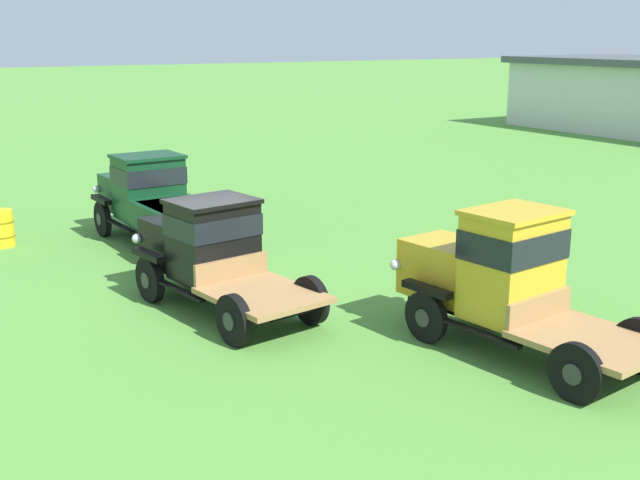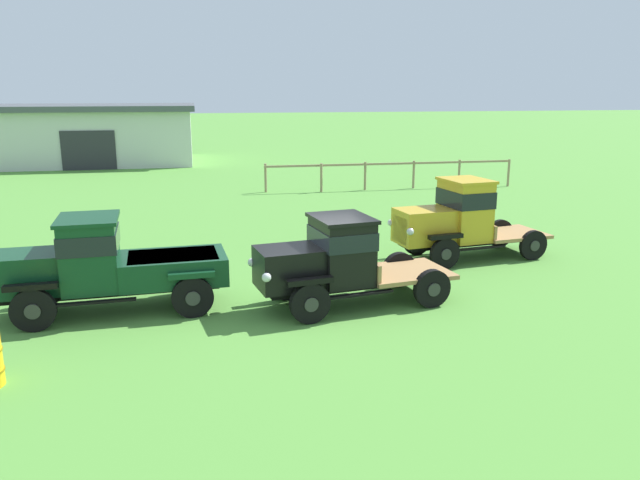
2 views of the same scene
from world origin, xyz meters
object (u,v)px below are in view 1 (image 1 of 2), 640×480
Objects in this scene: vintage_truck_second_in_line at (209,249)px; vintage_truck_midrow_center at (499,275)px; oil_drum_beside_row at (0,228)px; vintage_truck_foreground_near at (154,199)px.

vintage_truck_second_in_line is 5.48m from vintage_truck_midrow_center.
vintage_truck_second_in_line is 5.35× the size of oil_drum_beside_row.
vintage_truck_midrow_center is 5.40× the size of oil_drum_beside_row.
oil_drum_beside_row is at bearing -115.30° from vintage_truck_foreground_near.
oil_drum_beside_row is at bearing -157.84° from vintage_truck_second_in_line.
vintage_truck_midrow_center is at bearing 28.53° from oil_drum_beside_row.
vintage_truck_foreground_near reaches higher than vintage_truck_second_in_line.
vintage_truck_midrow_center reaches higher than vintage_truck_second_in_line.
vintage_truck_foreground_near is 5.11m from vintage_truck_second_in_line.
vintage_truck_second_in_line is at bearing -7.60° from vintage_truck_foreground_near.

